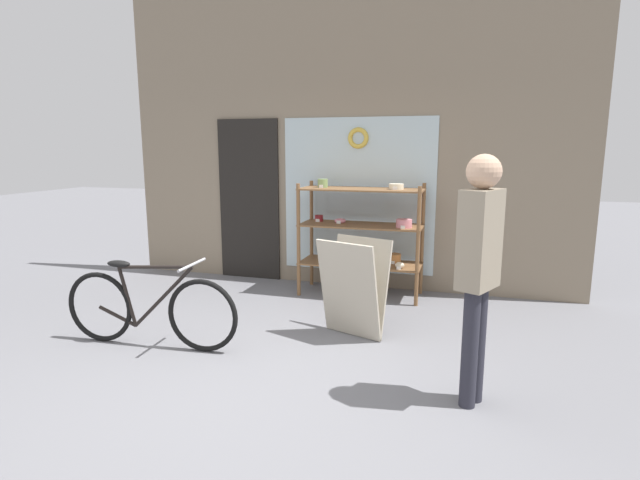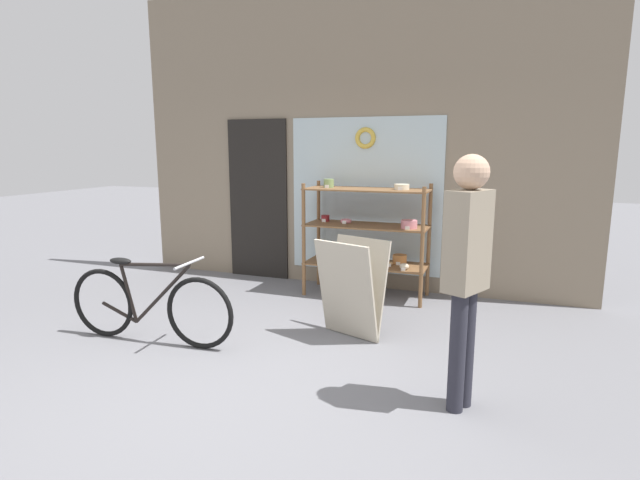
{
  "view_description": "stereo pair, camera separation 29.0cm",
  "coord_description": "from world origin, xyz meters",
  "px_view_note": "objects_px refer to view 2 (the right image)",
  "views": [
    {
      "loc": [
        1.55,
        -3.1,
        1.74
      ],
      "look_at": [
        0.16,
        1.44,
        0.86
      ],
      "focal_mm": 28.0,
      "sensor_mm": 36.0,
      "label": 1
    },
    {
      "loc": [
        1.82,
        -3.01,
        1.74
      ],
      "look_at": [
        0.16,
        1.44,
        0.86
      ],
      "focal_mm": 28.0,
      "sensor_mm": 36.0,
      "label": 2
    }
  ],
  "objects_px": {
    "pedestrian": "(466,263)",
    "display_case": "(370,229)",
    "sandwich_board": "(352,288)",
    "bicycle": "(149,305)"
  },
  "relations": [
    {
      "from": "pedestrian",
      "to": "bicycle",
      "type": "bearing_deg",
      "value": -69.37
    },
    {
      "from": "display_case",
      "to": "sandwich_board",
      "type": "xyz_separation_m",
      "value": [
        0.19,
        -1.32,
        -0.34
      ]
    },
    {
      "from": "sandwich_board",
      "to": "pedestrian",
      "type": "height_order",
      "value": "pedestrian"
    },
    {
      "from": "sandwich_board",
      "to": "display_case",
      "type": "bearing_deg",
      "value": 117.55
    },
    {
      "from": "bicycle",
      "to": "sandwich_board",
      "type": "relative_size",
      "value": 1.82
    },
    {
      "from": "display_case",
      "to": "pedestrian",
      "type": "bearing_deg",
      "value": -61.57
    },
    {
      "from": "bicycle",
      "to": "pedestrian",
      "type": "height_order",
      "value": "pedestrian"
    },
    {
      "from": "sandwich_board",
      "to": "pedestrian",
      "type": "distance_m",
      "value": 1.56
    },
    {
      "from": "pedestrian",
      "to": "display_case",
      "type": "bearing_deg",
      "value": -126.34
    },
    {
      "from": "display_case",
      "to": "sandwich_board",
      "type": "relative_size",
      "value": 1.57
    }
  ]
}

